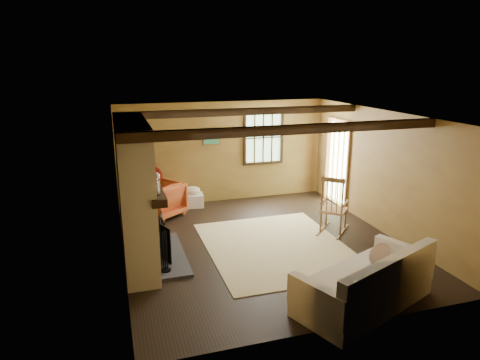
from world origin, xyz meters
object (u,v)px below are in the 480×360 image
object	(u,v)px
fireplace	(137,199)
rocking_chair	(333,208)
sofa	(367,286)
armchair	(162,199)
laundry_basket	(192,200)

from	to	relation	value
fireplace	rocking_chair	distance (m)	3.82
sofa	armchair	world-z (taller)	sofa
rocking_chair	sofa	size ratio (longest dim) A/B	0.51
armchair	laundry_basket	bearing A→B (deg)	172.95
fireplace	sofa	world-z (taller)	fireplace
fireplace	armchair	xyz separation A→B (m)	(0.63, 2.07, -0.73)
laundry_basket	armchair	world-z (taller)	armchair
fireplace	laundry_basket	world-z (taller)	fireplace
armchair	fireplace	bearing A→B (deg)	37.20
laundry_basket	fireplace	bearing A→B (deg)	-119.15
sofa	rocking_chair	bearing A→B (deg)	49.15
rocking_chair	armchair	size ratio (longest dim) A/B	1.41
rocking_chair	laundry_basket	bearing A→B (deg)	-0.45
fireplace	rocking_chair	xyz separation A→B (m)	(3.77, 0.14, -0.61)
fireplace	rocking_chair	bearing A→B (deg)	2.13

